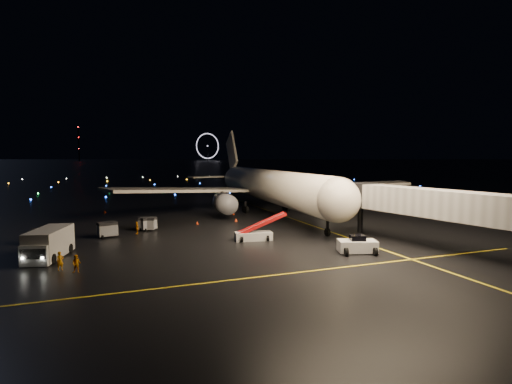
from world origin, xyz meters
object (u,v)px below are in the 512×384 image
belt_loader (253,227)px  crew_b (76,264)px  baggage_cart_3 (43,237)px  airliner (264,168)px  crew_c (137,228)px  service_truck (50,243)px  baggage_cart_0 (148,224)px  pushback_tug (357,244)px  crew_a (60,261)px  baggage_cart_1 (147,224)px  baggage_cart_4 (42,236)px  baggage_cart_2 (107,230)px

belt_loader → crew_b: size_ratio=4.09×
baggage_cart_3 → belt_loader: bearing=-2.8°
airliner → crew_c: bearing=-145.8°
service_truck → baggage_cart_0: bearing=63.5°
pushback_tug → baggage_cart_0: pushback_tug is taller
crew_a → crew_c: 16.33m
crew_a → baggage_cart_0: baggage_cart_0 is taller
pushback_tug → baggage_cart_1: 28.21m
baggage_cart_3 → baggage_cart_4: baggage_cart_4 is taller
baggage_cart_1 → baggage_cart_2: (-5.08, -2.86, 0.05)m
service_truck → baggage_cart_3: (-1.58, 7.43, -0.65)m
belt_loader → service_truck: 21.82m
belt_loader → baggage_cart_0: (-11.26, 11.01, -0.69)m
crew_c → baggage_cart_4: (-10.72, -1.78, 0.06)m
crew_a → baggage_cart_3: same height
crew_b → airliner: bearing=60.2°
crew_b → crew_c: size_ratio=0.96×
belt_loader → airliner: bearing=74.9°
service_truck → baggage_cart_2: service_truck is taller
crew_c → baggage_cart_3: bearing=-86.8°
belt_loader → crew_c: 15.52m
belt_loader → service_truck: (-21.81, -0.71, -0.07)m
baggage_cart_3 → baggage_cart_1: bearing=32.4°
service_truck → baggage_cart_4: (-1.75, 7.61, -0.62)m
baggage_cart_2 → baggage_cart_3: size_ratio=1.12×
crew_c → belt_loader: bearing=48.6°
baggage_cart_0 → service_truck: bearing=-155.1°
pushback_tug → baggage_cart_3: (-31.44, 16.32, -0.09)m
baggage_cart_2 → service_truck: bearing=-135.7°
airliner → crew_a: (-30.97, -29.09, -7.07)m
baggage_cart_1 → service_truck: bearing=-111.8°
crew_c → baggage_cart_2: 3.64m
crew_b → crew_a: bearing=151.0°
airliner → baggage_cart_4: bearing=-152.2°
baggage_cart_0 → crew_c: bearing=-147.1°
pushback_tug → baggage_cart_0: bearing=152.5°
service_truck → baggage_cart_3: 7.63m
baggage_cart_0 → crew_a: bearing=-141.7°
pushback_tug → baggage_cart_1: (-19.38, 20.50, -0.04)m
service_truck → crew_a: size_ratio=4.82×
baggage_cart_0 → baggage_cart_3: (-12.13, -4.29, -0.04)m
baggage_cart_1 → baggage_cart_4: bearing=-141.6°
pushback_tug → service_truck: (-29.86, 8.89, 0.56)m
airliner → belt_loader: airliner is taller
baggage_cart_2 → airliner: bearing=15.4°
baggage_cart_2 → baggage_cart_3: 7.10m
airliner → crew_b: size_ratio=35.34×
service_truck → crew_b: (2.81, -6.40, -0.71)m
crew_b → baggage_cart_3: size_ratio=0.80×
pushback_tug → baggage_cart_0: 28.25m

